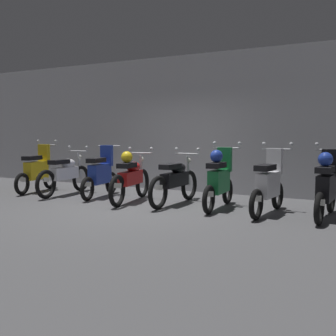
{
  "coord_description": "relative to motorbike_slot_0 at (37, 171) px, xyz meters",
  "views": [
    {
      "loc": [
        4.1,
        -6.53,
        1.45
      ],
      "look_at": [
        0.36,
        0.66,
        0.75
      ],
      "focal_mm": 42.89,
      "sensor_mm": 36.0,
      "label": 1
    }
  ],
  "objects": [
    {
      "name": "motorbike_slot_4",
      "position": [
        3.87,
        -0.04,
        -0.04
      ],
      "size": [
        0.59,
        1.95,
        1.15
      ],
      "color": "black",
      "rests_on": "ground"
    },
    {
      "name": "motorbike_slot_1",
      "position": [
        0.97,
        -0.08,
        -0.04
      ],
      "size": [
        0.59,
        1.95,
        1.15
      ],
      "color": "black",
      "rests_on": "ground"
    },
    {
      "name": "back_wall",
      "position": [
        3.38,
        1.97,
        1.16
      ],
      "size": [
        16.0,
        0.3,
        3.39
      ],
      "primitive_type": "cube",
      "color": "#ADADB2",
      "rests_on": "ground"
    },
    {
      "name": "motorbike_slot_5",
      "position": [
        4.83,
        -0.07,
        0.04
      ],
      "size": [
        0.59,
        1.68,
        1.29
      ],
      "color": "black",
      "rests_on": "ground"
    },
    {
      "name": "motorbike_slot_0",
      "position": [
        0.0,
        0.0,
        0.0
      ],
      "size": [
        0.58,
        1.67,
        1.29
      ],
      "color": "black",
      "rests_on": "ground"
    },
    {
      "name": "motorbike_slot_6",
      "position": [
        5.8,
        -0.16,
        0.0
      ],
      "size": [
        0.59,
        1.68,
        1.29
      ],
      "color": "black",
      "rests_on": "ground"
    },
    {
      "name": "motorbike_slot_7",
      "position": [
        6.76,
        -0.09,
        0.04
      ],
      "size": [
        0.59,
        1.68,
        1.29
      ],
      "color": "black",
      "rests_on": "ground"
    },
    {
      "name": "ground_plane",
      "position": [
        3.38,
        -0.8,
        -0.53
      ],
      "size": [
        80.0,
        80.0,
        0.0
      ],
      "primitive_type": "plane",
      "color": "#4C4C4F"
    },
    {
      "name": "motorbike_slot_3",
      "position": [
        2.9,
        -0.21,
        0.0
      ],
      "size": [
        0.58,
        1.94,
        1.15
      ],
      "color": "black",
      "rests_on": "ground"
    },
    {
      "name": "motorbike_slot_2",
      "position": [
        1.93,
        0.03,
        -0.0
      ],
      "size": [
        0.56,
        1.67,
        1.18
      ],
      "color": "black",
      "rests_on": "ground"
    }
  ]
}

